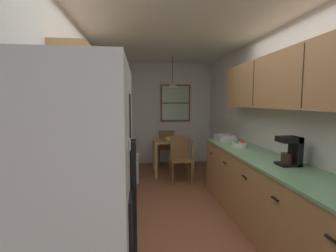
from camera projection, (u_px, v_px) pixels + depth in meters
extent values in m
plane|color=brown|center=(175.00, 205.00, 3.68)|extent=(12.00, 12.00, 0.00)
cube|color=silver|center=(81.00, 123.00, 3.39)|extent=(0.10, 9.00, 2.55)
cube|color=silver|center=(262.00, 121.00, 3.71)|extent=(0.10, 9.00, 2.55)
cube|color=silver|center=(160.00, 114.00, 6.17)|extent=(4.40, 0.10, 2.55)
cube|color=white|center=(176.00, 31.00, 3.42)|extent=(4.40, 9.00, 0.08)
cube|color=white|center=(59.00, 242.00, 1.20)|extent=(0.72, 0.76, 1.76)
cube|color=black|center=(132.00, 247.00, 1.25)|extent=(0.01, 0.01, 1.58)
cube|color=black|center=(135.00, 251.00, 1.21)|extent=(0.02, 0.02, 1.13)
cube|color=black|center=(135.00, 242.00, 1.29)|extent=(0.02, 0.02, 1.13)
cube|color=black|center=(131.00, 221.00, 1.06)|extent=(0.01, 0.15, 0.22)
cube|color=beige|center=(131.00, 159.00, 1.26)|extent=(0.01, 0.05, 0.07)
cube|color=white|center=(130.00, 145.00, 1.07)|extent=(0.01, 0.04, 0.05)
cube|color=black|center=(84.00, 241.00, 1.96)|extent=(0.62, 0.65, 0.90)
cube|color=black|center=(123.00, 242.00, 2.00)|extent=(0.01, 0.45, 0.30)
cube|color=silver|center=(126.00, 217.00, 1.98)|extent=(0.02, 0.52, 0.02)
cube|color=black|center=(82.00, 186.00, 1.91)|extent=(0.59, 0.62, 0.02)
cube|color=black|center=(45.00, 177.00, 1.87)|extent=(0.06, 0.65, 0.20)
cylinder|color=#2D2D2D|center=(58.00, 192.00, 1.75)|extent=(0.15, 0.15, 0.01)
cylinder|color=#2D2D2D|center=(69.00, 179.00, 2.03)|extent=(0.15, 0.15, 0.01)
cylinder|color=#2D2D2D|center=(97.00, 190.00, 1.78)|extent=(0.15, 0.15, 0.01)
cylinder|color=#2D2D2D|center=(103.00, 178.00, 2.07)|extent=(0.15, 0.15, 0.01)
cube|color=silver|center=(62.00, 93.00, 1.82)|extent=(0.38, 0.58, 0.36)
cube|color=black|center=(87.00, 93.00, 1.79)|extent=(0.01, 0.35, 0.23)
cube|color=#2D2D33|center=(94.00, 94.00, 2.04)|extent=(0.01, 0.12, 0.23)
cube|color=#A87A4C|center=(105.00, 187.00, 3.22)|extent=(0.60, 1.89, 0.87)
cube|color=#6B9E70|center=(104.00, 154.00, 3.17)|extent=(0.63, 1.91, 0.03)
cube|color=black|center=(126.00, 183.00, 2.61)|extent=(0.02, 0.10, 0.01)
cube|color=black|center=(128.00, 167.00, 3.23)|extent=(0.02, 0.10, 0.01)
cube|color=black|center=(130.00, 157.00, 3.85)|extent=(0.02, 0.10, 0.01)
cube|color=#A87A4C|center=(90.00, 84.00, 3.01)|extent=(0.32, 1.99, 0.63)
cube|color=#2D2319|center=(99.00, 82.00, 2.71)|extent=(0.01, 0.01, 0.58)
cube|color=#2D2319|center=(107.00, 86.00, 3.36)|extent=(0.01, 0.01, 0.58)
cube|color=#A87A4C|center=(268.00, 197.00, 2.89)|extent=(0.60, 3.25, 0.87)
cube|color=#6B9E70|center=(270.00, 161.00, 2.85)|extent=(0.63, 3.27, 0.03)
cube|color=black|center=(331.00, 239.00, 1.54)|extent=(0.02, 0.10, 0.01)
cube|color=black|center=(275.00, 199.00, 2.18)|extent=(0.02, 0.10, 0.01)
cube|color=black|center=(244.00, 177.00, 2.83)|extent=(0.02, 0.10, 0.01)
cube|color=black|center=(225.00, 163.00, 3.47)|extent=(0.02, 0.10, 0.01)
cube|color=black|center=(211.00, 153.00, 4.11)|extent=(0.02, 0.10, 0.01)
cube|color=#A87A4C|center=(287.00, 81.00, 2.72)|extent=(0.32, 2.95, 0.64)
cube|color=#2D2319|center=(303.00, 76.00, 2.22)|extent=(0.01, 0.01, 0.59)
cube|color=#2D2319|center=(253.00, 84.00, 3.18)|extent=(0.01, 0.01, 0.59)
cube|color=#A87F51|center=(172.00, 141.00, 5.27)|extent=(0.83, 0.71, 0.03)
cube|color=#A87F51|center=(156.00, 161.00, 4.93)|extent=(0.06, 0.06, 0.71)
cube|color=#A87F51|center=(193.00, 160.00, 5.03)|extent=(0.06, 0.06, 0.71)
cube|color=#A87F51|center=(154.00, 154.00, 5.58)|extent=(0.06, 0.06, 0.71)
cube|color=#A87F51|center=(187.00, 154.00, 5.68)|extent=(0.06, 0.06, 0.71)
cube|color=brown|center=(181.00, 160.00, 4.68)|extent=(0.40, 0.40, 0.04)
cube|color=brown|center=(179.00, 147.00, 4.83)|extent=(0.37, 0.03, 0.45)
cylinder|color=brown|center=(192.00, 174.00, 4.54)|extent=(0.04, 0.04, 0.43)
cylinder|color=brown|center=(173.00, 175.00, 4.50)|extent=(0.04, 0.04, 0.43)
cylinder|color=brown|center=(188.00, 169.00, 4.90)|extent=(0.04, 0.04, 0.43)
cylinder|color=brown|center=(170.00, 169.00, 4.86)|extent=(0.04, 0.04, 0.43)
cube|color=brown|center=(166.00, 148.00, 5.92)|extent=(0.43, 0.43, 0.04)
cube|color=brown|center=(167.00, 140.00, 5.71)|extent=(0.37, 0.06, 0.45)
cylinder|color=brown|center=(159.00, 155.00, 6.12)|extent=(0.04, 0.04, 0.43)
cylinder|color=brown|center=(173.00, 155.00, 6.13)|extent=(0.04, 0.04, 0.43)
cylinder|color=brown|center=(159.00, 159.00, 5.76)|extent=(0.04, 0.04, 0.43)
cylinder|color=brown|center=(174.00, 159.00, 5.77)|extent=(0.04, 0.04, 0.43)
cylinder|color=black|center=(173.00, 70.00, 5.11)|extent=(0.01, 0.01, 0.58)
cone|color=beige|center=(173.00, 86.00, 5.15)|extent=(0.32, 0.32, 0.10)
sphere|color=white|center=(173.00, 85.00, 5.14)|extent=(0.06, 0.06, 0.06)
cube|color=brown|center=(175.00, 103.00, 6.12)|extent=(0.76, 0.04, 0.94)
cube|color=#B2D1B7|center=(176.00, 103.00, 6.10)|extent=(0.68, 0.01, 0.86)
cube|color=brown|center=(176.00, 103.00, 6.10)|extent=(0.68, 0.02, 0.03)
cylinder|color=white|center=(131.00, 168.00, 4.66)|extent=(0.30, 0.30, 0.58)
cylinder|color=red|center=(94.00, 159.00, 2.44)|extent=(0.11, 0.11, 0.20)
cylinder|color=white|center=(93.00, 149.00, 2.43)|extent=(0.11, 0.11, 0.02)
cube|color=white|center=(128.00, 223.00, 2.15)|extent=(0.02, 0.16, 0.24)
cube|color=black|center=(288.00, 164.00, 2.57)|extent=(0.22, 0.18, 0.02)
cube|color=black|center=(295.00, 151.00, 2.57)|extent=(0.06, 0.18, 0.31)
cube|color=black|center=(289.00, 139.00, 2.55)|extent=(0.22, 0.18, 0.06)
cylinder|color=#331E14|center=(286.00, 158.00, 2.57)|extent=(0.11, 0.11, 0.11)
cylinder|color=silver|center=(239.00, 145.00, 3.62)|extent=(0.24, 0.24, 0.06)
cylinder|color=black|center=(240.00, 144.00, 3.61)|extent=(0.20, 0.20, 0.03)
sphere|color=red|center=(243.00, 143.00, 3.63)|extent=(0.06, 0.06, 0.06)
sphere|color=green|center=(236.00, 143.00, 3.60)|extent=(0.06, 0.06, 0.06)
cube|color=silver|center=(225.00, 138.00, 4.18)|extent=(0.28, 0.34, 0.10)
cylinder|color=#E0D14C|center=(170.00, 139.00, 5.27)|extent=(0.18, 0.18, 0.06)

